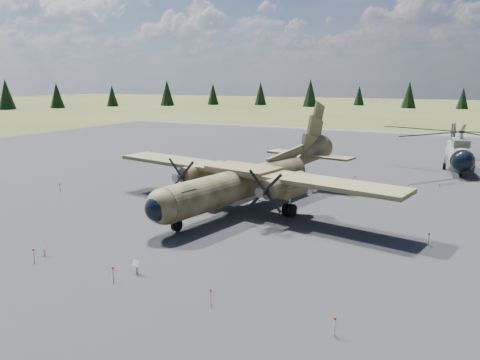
% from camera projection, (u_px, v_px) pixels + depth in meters
% --- Properties ---
extents(ground, '(500.00, 500.00, 0.00)m').
position_uv_depth(ground, '(209.00, 214.00, 37.60)').
color(ground, brown).
rests_on(ground, ground).
extents(apron, '(120.00, 120.00, 0.04)m').
position_uv_depth(apron, '(260.00, 188.00, 46.34)').
color(apron, '#55555A').
rests_on(apron, ground).
extents(transport_plane, '(27.22, 24.47, 8.98)m').
position_uv_depth(transport_plane, '(250.00, 177.00, 39.27)').
color(transport_plane, '#3F4424').
rests_on(transport_plane, ground).
extents(helicopter_near, '(21.46, 23.70, 4.87)m').
position_uv_depth(helicopter_near, '(460.00, 142.00, 54.11)').
color(helicopter_near, gray).
rests_on(helicopter_near, ground).
extents(info_placard_left, '(0.44, 0.23, 0.67)m').
position_uv_depth(info_placard_left, '(44.00, 248.00, 28.59)').
color(info_placard_left, gray).
rests_on(info_placard_left, ground).
extents(info_placard_right, '(0.50, 0.25, 0.76)m').
position_uv_depth(info_placard_right, '(136.00, 265.00, 25.91)').
color(info_placard_right, gray).
rests_on(info_placard_right, ground).
extents(barrier_fence, '(33.12, 29.62, 0.85)m').
position_uv_depth(barrier_fence, '(203.00, 207.00, 37.63)').
color(barrier_fence, white).
rests_on(barrier_fence, ground).
extents(treeline, '(337.94, 343.40, 10.98)m').
position_uv_depth(treeline, '(293.00, 152.00, 37.61)').
color(treeline, black).
rests_on(treeline, ground).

